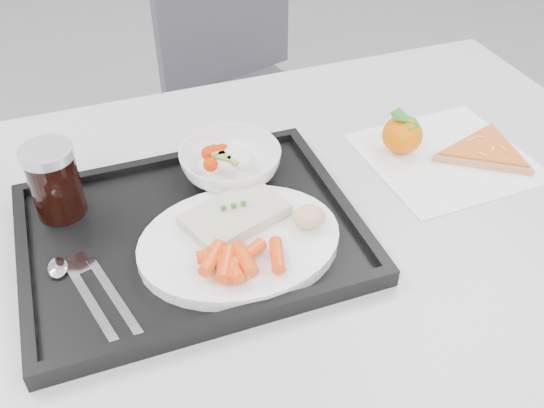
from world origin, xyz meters
name	(u,v)px	position (x,y,z in m)	size (l,w,h in m)	color
table	(283,244)	(0.00, 0.30, 0.68)	(1.20, 0.80, 0.75)	#ADADAF
chair	(239,73)	(0.18, 1.11, 0.54)	(0.52, 0.52, 0.93)	#3D3C43
tray	(191,235)	(-0.14, 0.29, 0.76)	(0.45, 0.35, 0.03)	black
dinner_plate	(240,242)	(-0.09, 0.23, 0.77)	(0.27, 0.27, 0.02)	white
fish_fillet	(235,215)	(-0.08, 0.27, 0.79)	(0.15, 0.12, 0.03)	beige
bread_roll	(309,217)	(0.01, 0.22, 0.80)	(0.05, 0.05, 0.03)	#DAB382
salad_bowl	(231,163)	(-0.05, 0.39, 0.79)	(0.15, 0.15, 0.05)	white
cola_glass	(54,180)	(-0.30, 0.39, 0.82)	(0.07, 0.07, 0.11)	black
cutlery	(85,285)	(-0.29, 0.23, 0.77)	(0.10, 0.17, 0.01)	silver
napkin	(446,157)	(0.30, 0.33, 0.75)	(0.26, 0.25, 0.00)	white
tangerine	(402,135)	(0.23, 0.37, 0.79)	(0.07, 0.07, 0.07)	orange
pizza_slice	(485,151)	(0.36, 0.31, 0.76)	(0.21, 0.21, 0.02)	tan
carrot_pile	(235,260)	(-0.11, 0.18, 0.80)	(0.12, 0.07, 0.02)	#F1440E
salad_contents	(229,157)	(-0.05, 0.39, 0.80)	(0.08, 0.07, 0.03)	#C22700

